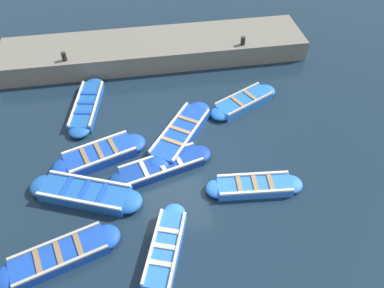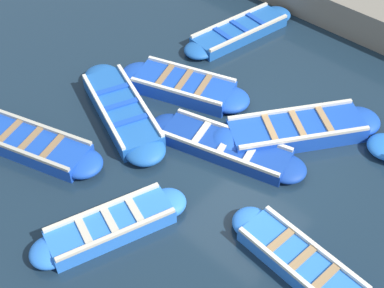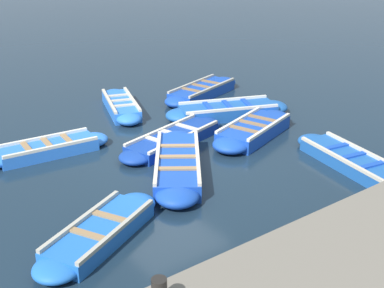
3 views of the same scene
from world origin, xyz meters
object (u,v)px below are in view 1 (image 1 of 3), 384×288
at_px(boat_far_corner, 87,106).
at_px(boat_tucked, 165,250).
at_px(boat_outer_left, 244,102).
at_px(bollard_mid_north, 243,41).
at_px(boat_centre, 181,134).
at_px(bollard_north, 64,57).
at_px(boat_alongside, 161,167).
at_px(boat_stern_in, 85,194).
at_px(boat_end_of_row, 254,186).
at_px(boat_near_quay, 100,155).
at_px(boat_drifting, 60,256).

height_order(boat_far_corner, boat_tucked, boat_tucked).
height_order(boat_outer_left, bollard_mid_north, bollard_mid_north).
bearing_deg(boat_centre, bollard_north, -136.46).
bearing_deg(boat_alongside, boat_outer_left, 128.55).
relative_size(boat_stern_in, bollard_mid_north, 10.67).
xyz_separation_m(boat_far_corner, boat_tucked, (6.63, 2.32, 0.02)).
relative_size(boat_centre, boat_stern_in, 0.98).
xyz_separation_m(boat_end_of_row, bollard_north, (-7.10, -6.16, 0.91)).
relative_size(boat_end_of_row, boat_outer_left, 0.99).
xyz_separation_m(boat_alongside, boat_end_of_row, (1.30, 2.81, 0.00)).
height_order(boat_near_quay, boat_drifting, boat_near_quay).
distance_m(boat_alongside, boat_end_of_row, 3.10).
bearing_deg(bollard_mid_north, boat_end_of_row, -11.27).
bearing_deg(boat_outer_left, boat_tucked, -32.77).
bearing_deg(boat_tucked, boat_stern_in, -135.79).
relative_size(boat_drifting, bollard_north, 9.99).
distance_m(boat_far_corner, boat_near_quay, 2.81).
bearing_deg(boat_end_of_row, boat_outer_left, 169.68).
height_order(boat_stern_in, boat_end_of_row, boat_stern_in).
xyz_separation_m(boat_far_corner, bollard_mid_north, (-2.21, 6.76, 0.92)).
relative_size(boat_tucked, bollard_mid_north, 8.95).
distance_m(boat_centre, boat_drifting, 5.70).
xyz_separation_m(boat_near_quay, bollard_north, (-4.97, -1.34, 0.88)).
distance_m(boat_near_quay, boat_stern_in, 1.64).
distance_m(boat_tucked, boat_alongside, 3.04).
distance_m(boat_stern_in, bollard_north, 6.67).
bearing_deg(boat_stern_in, boat_near_quay, 164.34).
xyz_separation_m(boat_alongside, boat_outer_left, (-2.84, 3.56, 0.00)).
xyz_separation_m(boat_stern_in, boat_outer_left, (-3.58, 6.01, -0.03)).
bearing_deg(boat_near_quay, boat_alongside, 67.49).
distance_m(boat_stern_in, boat_outer_left, 7.00).
bearing_deg(bollard_mid_north, boat_alongside, -36.07).
bearing_deg(boat_centre, boat_outer_left, 118.03).
bearing_deg(boat_outer_left, boat_near_quay, -70.16).
bearing_deg(boat_alongside, bollard_north, -150.01).
height_order(boat_drifting, boat_alongside, boat_drifting).
relative_size(boat_near_quay, bollard_mid_north, 9.71).
relative_size(boat_centre, boat_end_of_row, 1.17).
relative_size(boat_near_quay, bollard_north, 9.71).
distance_m(boat_far_corner, boat_stern_in, 4.34).
bearing_deg(boat_end_of_row, bollard_mid_north, 168.73).
bearing_deg(bollard_mid_north, boat_far_corner, -71.90).
bearing_deg(boat_alongside, boat_far_corner, -144.81).
bearing_deg(boat_end_of_row, boat_far_corner, -132.45).
xyz_separation_m(boat_alongside, bollard_mid_north, (-5.80, 4.23, 0.92)).
xyz_separation_m(boat_far_corner, boat_centre, (2.20, 3.38, 0.04)).
height_order(boat_far_corner, boat_alongside, boat_far_corner).
xyz_separation_m(boat_outer_left, bollard_north, (-2.96, -6.91, 0.91)).
height_order(boat_near_quay, boat_centre, boat_centre).
height_order(boat_centre, boat_alongside, boat_centre).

